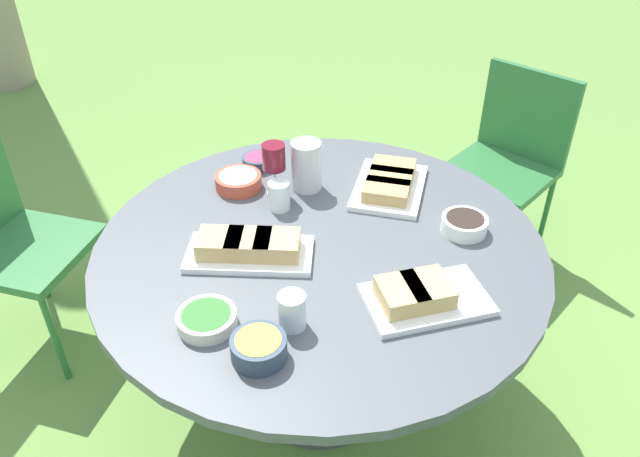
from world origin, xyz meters
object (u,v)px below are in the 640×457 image
(chair_near_left, at_px, (510,153))
(water_pitcher, at_px, (306,166))
(chair_near_right, at_px, (6,232))
(dining_table, at_px, (320,265))
(wine_glass, at_px, (274,158))

(chair_near_left, height_order, water_pitcher, water_pitcher)
(chair_near_right, bearing_deg, water_pitcher, -12.85)
(dining_table, bearing_deg, chair_near_right, 151.49)
(water_pitcher, bearing_deg, dining_table, -94.55)
(dining_table, relative_size, chair_near_left, 1.61)
(dining_table, distance_m, chair_near_left, 1.30)
(chair_near_left, bearing_deg, water_pitcher, -158.68)
(dining_table, relative_size, wine_glass, 7.29)
(water_pitcher, relative_size, wine_glass, 0.92)
(chair_near_left, bearing_deg, chair_near_right, -176.05)
(dining_table, relative_size, water_pitcher, 7.94)
(chair_near_left, distance_m, water_pitcher, 1.15)
(chair_near_left, bearing_deg, dining_table, -145.06)
(chair_near_left, relative_size, wine_glass, 4.52)
(chair_near_right, xyz_separation_m, wine_glass, (1.01, -0.27, 0.35))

